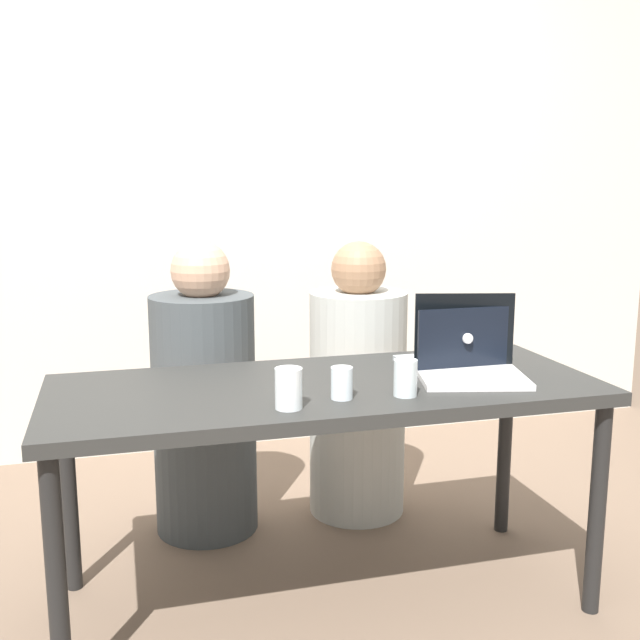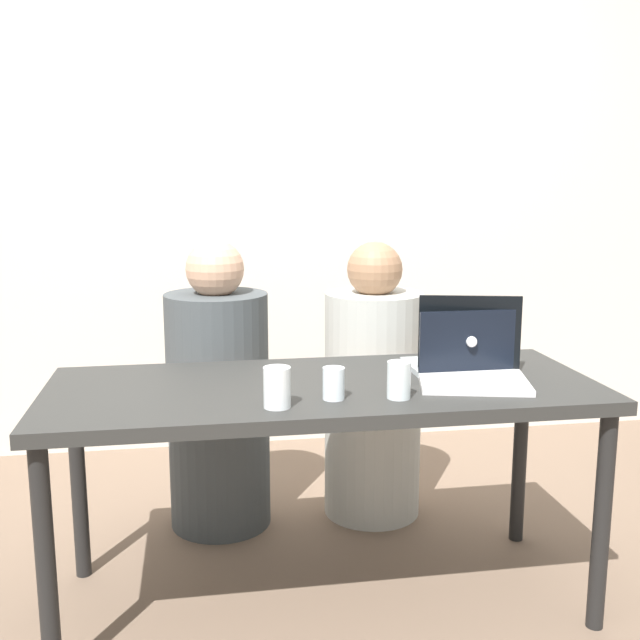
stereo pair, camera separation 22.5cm
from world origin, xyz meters
name	(u,v)px [view 1 (the left image)]	position (x,y,z in m)	size (l,w,h in m)	color
ground_plane	(325,598)	(0.00, 0.00, 0.00)	(12.00, 12.00, 0.00)	brown
back_wall	(240,179)	(0.00, 1.52, 1.30)	(4.50, 0.10, 2.60)	beige
desk	(326,405)	(0.00, 0.00, 0.64)	(1.63, 0.66, 0.70)	#2B2C2A
person_on_left	(204,405)	(-0.30, 0.60, 0.48)	(0.47, 0.47, 1.09)	#41474A
person_on_right	(357,394)	(0.30, 0.60, 0.48)	(0.44, 0.44, 1.07)	#B3B6AF
laptop_front_right	(469,360)	(0.45, -0.04, 0.76)	(0.37, 0.33, 0.25)	silver
laptop_back_right	(455,354)	(0.46, 0.08, 0.75)	(0.32, 0.24, 0.21)	#AEB7BC
water_glass_right	(405,380)	(0.18, -0.18, 0.75)	(0.07, 0.07, 0.10)	silver
water_glass_center	(343,385)	(0.00, -0.16, 0.74)	(0.06, 0.06, 0.09)	silver
water_glass_left	(289,391)	(-0.16, -0.21, 0.75)	(0.07, 0.07, 0.11)	white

